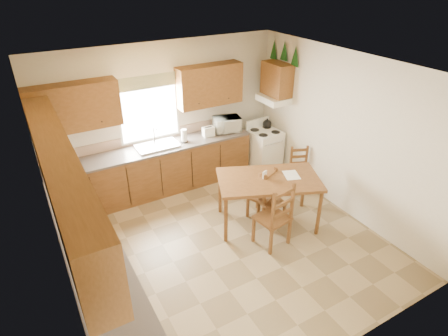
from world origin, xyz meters
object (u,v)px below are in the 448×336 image
chair_near_right (273,214)px  chair_far_right (300,170)px  chair_far_left (272,199)px  chair_near_left (261,193)px  dining_table (267,201)px  microwave (227,124)px  stove (264,151)px

chair_near_right → chair_far_right: (1.37, 0.99, -0.12)m
chair_far_left → chair_near_left: bearing=104.3°
dining_table → chair_far_right: (1.13, 0.53, -0.00)m
dining_table → chair_near_right: bearing=-95.0°
dining_table → chair_near_left: (0.02, 0.21, 0.03)m
chair_near_right → dining_table: bearing=-127.2°
chair_near_right → chair_far_right: chair_near_right is taller
microwave → dining_table: 1.97m
stove → dining_table: (-1.02, -1.54, 0.00)m
dining_table → chair_far_right: dining_table is taller
chair_near_left → chair_near_right: size_ratio=0.84×
stove → chair_near_left: bearing=-130.6°
chair_near_left → chair_far_left: size_ratio=1.03×
chair_far_right → chair_near_left: bearing=-141.1°
stove → chair_far_right: (0.11, -1.01, 0.00)m
stove → dining_table: dining_table is taller
stove → microwave: size_ratio=1.79×
microwave → chair_near_right: bearing=-90.9°
chair_near_left → chair_near_right: (-0.26, -0.67, 0.09)m
microwave → chair_near_left: microwave is taller
dining_table → chair_far_right: bearing=48.1°
microwave → dining_table: bearing=-86.9°
chair_far_right → chair_near_right: bearing=-121.2°
dining_table → chair_far_left: chair_far_left is taller
chair_near_left → dining_table: bearing=59.7°
dining_table → chair_near_right: 0.53m
microwave → chair_near_right: microwave is taller
stove → chair_far_right: 1.02m
microwave → chair_far_right: 1.67m
stove → chair_far_left: size_ratio=0.95×
chair_near_left → chair_far_right: size_ratio=1.08×
chair_near_left → chair_near_right: chair_near_right is taller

